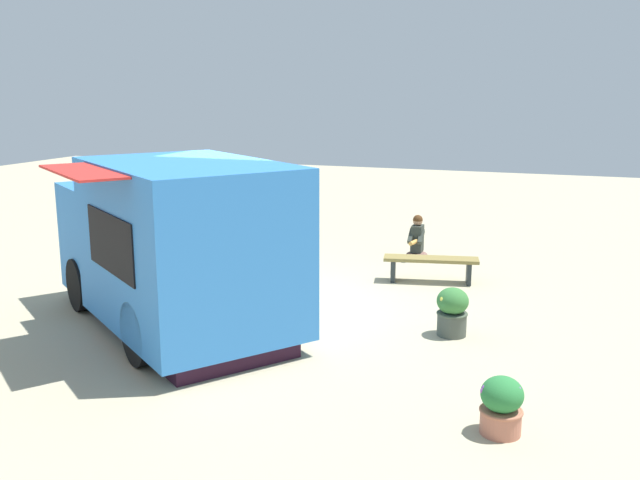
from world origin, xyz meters
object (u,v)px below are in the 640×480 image
person_customer (417,241)px  planter_flowering_near (178,226)px  planter_flowering_far (501,405)px  plaza_bench (431,263)px  food_truck (174,248)px  planter_flowering_side (452,311)px

person_customer → planter_flowering_near: 5.58m
planter_flowering_far → plaza_bench: planter_flowering_far is taller
person_customer → plaza_bench: (0.64, -1.78, 0.00)m
food_truck → plaza_bench: size_ratio=2.87×
planter_flowering_near → planter_flowering_far: bearing=-41.2°
food_truck → plaza_bench: 4.86m
planter_flowering_near → planter_flowering_far: planter_flowering_near is taller
food_truck → planter_flowering_near: 6.19m
plaza_bench → planter_flowering_side: bearing=-72.7°
food_truck → planter_flowering_near: (-3.15, 5.27, -0.85)m
food_truck → planter_flowering_side: (3.91, 0.99, -0.82)m
food_truck → person_customer: bearing=66.0°
food_truck → planter_flowering_near: size_ratio=7.67×
planter_flowering_far → planter_flowering_side: bearing=109.3°
planter_flowering_far → plaza_bench: size_ratio=0.35×
food_truck → planter_flowering_side: food_truck is taller
plaza_bench → person_customer: bearing=110.0°
person_customer → planter_flowering_near: (-5.58, -0.18, -0.02)m
planter_flowering_far → planter_flowering_side: 2.91m
planter_flowering_side → plaza_bench: size_ratio=0.40×
planter_flowering_far → plaza_bench: bearing=108.3°
person_customer → planter_flowering_far: bearing=-71.3°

